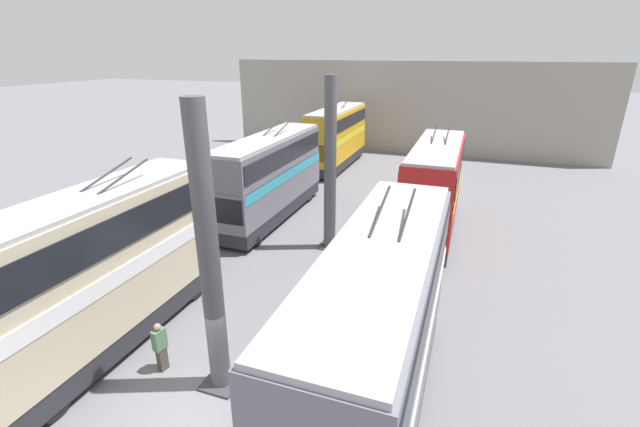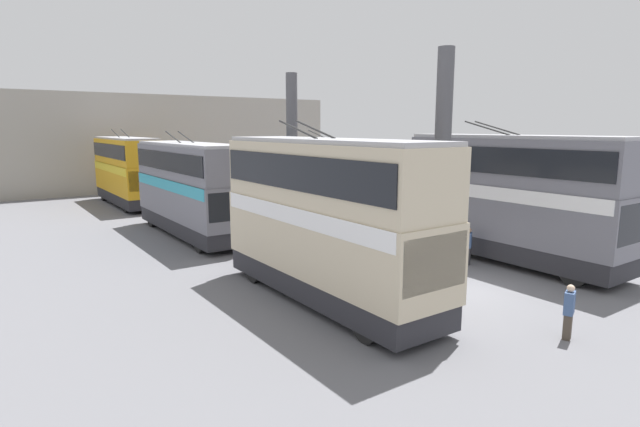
% 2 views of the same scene
% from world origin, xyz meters
% --- Properties ---
extents(ground_plane, '(240.00, 240.00, 0.00)m').
position_xyz_m(ground_plane, '(0.00, 0.00, 0.00)').
color(ground_plane, slate).
extents(depot_back_wall, '(0.50, 36.00, 8.70)m').
position_xyz_m(depot_back_wall, '(35.10, 0.00, 4.35)').
color(depot_back_wall, gray).
rests_on(depot_back_wall, ground_plane).
extents(support_column_near, '(1.08, 1.08, 8.56)m').
position_xyz_m(support_column_near, '(1.24, 0.00, 4.16)').
color(support_column_near, '#4C4C51').
rests_on(support_column_near, ground_plane).
extents(support_column_far, '(1.08, 1.08, 8.56)m').
position_xyz_m(support_column_far, '(11.65, 0.00, 4.16)').
color(support_column_far, '#4C4C51').
rests_on(support_column_far, ground_plane).
extents(bus_left_near, '(9.77, 2.54, 6.06)m').
position_xyz_m(bus_left_near, '(1.42, -4.70, 3.10)').
color(bus_left_near, black).
rests_on(bus_left_near, ground_plane).
extents(bus_left_far, '(9.45, 2.54, 5.61)m').
position_xyz_m(bus_left_far, '(15.34, -4.70, 2.83)').
color(bus_left_far, black).
rests_on(bus_left_far, ground_plane).
extents(bus_right_near, '(9.55, 2.54, 6.03)m').
position_xyz_m(bus_right_near, '(1.90, 4.70, 3.06)').
color(bus_right_near, black).
rests_on(bus_right_near, ground_plane).
extents(bus_right_mid, '(10.50, 2.54, 5.58)m').
position_xyz_m(bus_right_mid, '(14.38, 4.70, 2.82)').
color(bus_right_mid, black).
rests_on(bus_right_mid, ground_plane).
extents(bus_right_far, '(10.07, 2.54, 5.65)m').
position_xyz_m(bus_right_far, '(27.48, 4.70, 2.85)').
color(bus_right_far, black).
rests_on(bus_right_far, ground_plane).
extents(person_by_left_row, '(0.43, 0.48, 1.59)m').
position_xyz_m(person_by_left_row, '(2.11, -2.84, 0.83)').
color(person_by_left_row, '#2D2D33').
rests_on(person_by_left_row, ground_plane).
extents(person_aisle_foreground, '(0.38, 0.48, 1.56)m').
position_xyz_m(person_aisle_foreground, '(-4.42, 1.05, 0.82)').
color(person_aisle_foreground, '#473D33').
rests_on(person_aisle_foreground, ground_plane).
extents(person_by_right_row, '(0.46, 0.32, 1.71)m').
position_xyz_m(person_by_right_row, '(1.16, 2.09, 0.91)').
color(person_by_right_row, '#473D33').
rests_on(person_by_right_row, ground_plane).
extents(oil_drum, '(0.67, 0.67, 0.88)m').
position_xyz_m(oil_drum, '(6.72, -2.60, 0.44)').
color(oil_drum, '#B28E23').
rests_on(oil_drum, ground_plane).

